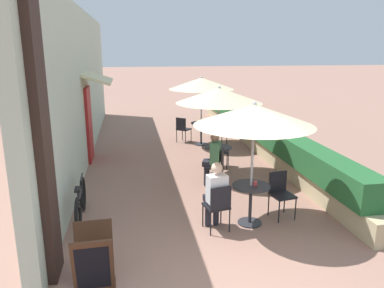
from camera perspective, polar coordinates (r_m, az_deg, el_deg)
ground_plane at (r=5.56m, az=5.29°, el=-20.17°), size 120.00×120.00×0.00m
cafe_facade_wall at (r=11.43m, az=-16.25°, el=8.58°), size 0.98×14.06×4.20m
planter_hedge at (r=12.30m, az=9.60°, el=2.00°), size 0.60×13.06×1.01m
patio_table_near at (r=6.95m, az=8.92°, el=-8.06°), size 0.69×0.69×0.75m
patio_umbrella_near at (r=6.53m, az=9.44°, el=4.39°), size 2.10×2.10×2.26m
cafe_chair_near_left at (r=6.60m, az=3.99°, el=-9.12°), size 0.47×0.47×0.87m
seated_patron_near_left at (r=6.63m, az=3.62°, el=-7.41°), size 0.39×0.45×1.25m
cafe_chair_near_right at (r=7.35m, az=13.33°, el=-6.95°), size 0.47×0.47×0.87m
coffee_cup_near at (r=6.83m, az=9.62°, el=-5.96°), size 0.07×0.07×0.09m
patio_table_mid at (r=9.43m, az=3.99°, el=-1.83°), size 0.69×0.69×0.75m
patio_umbrella_mid at (r=9.12m, az=4.16°, el=7.39°), size 2.10×2.10×2.26m
cafe_chair_mid_left at (r=8.77m, az=3.93°, el=-3.05°), size 0.51×0.51×0.87m
seated_patron_mid_left at (r=8.73m, az=3.22°, el=-1.94°), size 0.49×0.44×1.25m
cafe_chair_mid_right at (r=10.09m, az=4.04°, el=-0.70°), size 0.51×0.51×0.87m
coffee_cup_mid at (r=9.46m, az=3.82°, el=-0.00°), size 0.07×0.07×0.09m
patio_table_far at (r=12.42m, az=1.41°, el=2.19°), size 0.69×0.69×0.75m
patio_umbrella_far at (r=12.18m, az=1.45°, el=9.21°), size 2.10×2.10×2.26m
cafe_chair_far_left at (r=12.70m, az=-1.44°, el=2.50°), size 0.56×0.56×0.87m
cafe_chair_far_right at (r=12.16m, az=4.38°, el=1.92°), size 0.56×0.56×0.87m
coffee_cup_far at (r=12.28m, az=1.37°, el=3.39°), size 0.07×0.07×0.09m
bicycle_leaning at (r=7.29m, az=-16.61°, el=-8.71°), size 0.13×1.76×0.78m
menu_board at (r=5.31m, az=-14.75°, el=-16.88°), size 0.56×0.65×0.88m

